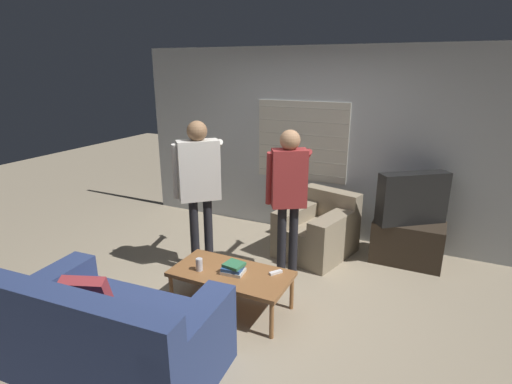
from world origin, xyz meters
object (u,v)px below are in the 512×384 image
spare_remote (276,272)px  soda_can (199,264)px  tv (412,198)px  person_right_standing (289,187)px  person_left_standing (199,178)px  book_stack (233,268)px  coffee_table (231,275)px  couch_blue (111,336)px  armchair_beige (318,230)px

spare_remote → soda_can: bearing=-123.5°
tv → person_right_standing: bearing=0.1°
person_left_standing → book_stack: (0.71, -0.55, -0.67)m
book_stack → soda_can: (-0.32, -0.10, 0.02)m
spare_remote → coffee_table: bearing=-122.5°
coffee_table → spare_remote: bearing=21.5°
couch_blue → book_stack: size_ratio=7.57×
person_left_standing → soda_can: size_ratio=13.86×
tv → person_right_standing: size_ratio=0.47×
book_stack → spare_remote: size_ratio=1.74×
couch_blue → coffee_table: couch_blue is taller
book_stack → soda_can: 0.34m
couch_blue → tv: tv is taller
couch_blue → person_right_standing: (0.66, 2.01, 0.73)m
person_left_standing → spare_remote: 1.35m
person_right_standing → soda_can: (-0.54, -0.97, -0.59)m
couch_blue → soda_can: bearing=79.3°
armchair_beige → person_left_standing: person_left_standing is taller
couch_blue → tv: 3.50m
tv → person_left_standing: person_left_standing is taller
armchair_beige → person_right_standing: (-0.15, -0.70, 0.74)m
soda_can → person_left_standing: bearing=121.4°
couch_blue → person_right_standing: bearing=68.0°
couch_blue → soda_can: couch_blue is taller
armchair_beige → person_right_standing: person_right_standing is taller
armchair_beige → person_left_standing: size_ratio=0.61×
coffee_table → soda_can: size_ratio=9.12×
tv → person_right_standing: person_right_standing is taller
coffee_table → spare_remote: spare_remote is taller
tv → book_stack: size_ratio=3.48×
armchair_beige → soda_can: (-0.69, -1.67, 0.15)m
soda_can → spare_remote: size_ratio=0.98×
coffee_table → person_left_standing: size_ratio=0.66×
person_right_standing → coffee_table: bearing=-136.5°
person_right_standing → spare_remote: size_ratio=12.98×
coffee_table → soda_can: soda_can is taller
coffee_table → tv: tv is taller
coffee_table → person_right_standing: (0.24, 0.87, 0.69)m
couch_blue → book_stack: 1.23m
armchair_beige → tv: size_ratio=1.37×
person_right_standing → soda_can: size_ratio=13.25×
book_stack → person_right_standing: bearing=76.1°
person_right_standing → spare_remote: bearing=-108.3°
person_right_standing → spare_remote: (0.16, -0.71, -0.64)m
person_left_standing → soda_can: person_left_standing is taller
armchair_beige → coffee_table: (-0.39, -1.56, 0.05)m
person_right_standing → couch_blue: bearing=-139.1°
tv → book_stack: 2.31m
spare_remote → armchair_beige: bearing=126.3°
armchair_beige → soda_can: armchair_beige is taller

